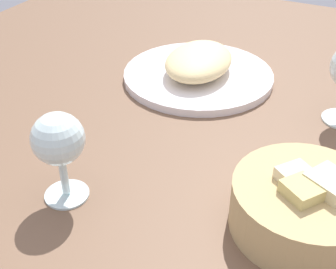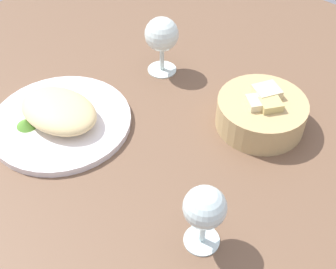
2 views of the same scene
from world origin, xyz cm
name	(u,v)px [view 1 (image 1 of 2)]	position (x,y,z in cm)	size (l,w,h in cm)	color
ground_plane	(215,147)	(0.00, 0.00, -1.00)	(140.00, 140.00, 2.00)	brown
plate	(198,75)	(-17.66, -10.69, 0.70)	(27.63, 27.63, 1.40)	white
omelette	(199,61)	(-17.66, -10.69, 3.65)	(16.79, 11.65, 4.50)	beige
lettuce_garnish	(179,56)	(-21.00, -16.19, 2.16)	(4.10, 4.10, 1.52)	#4B842A
bread_basket	(306,206)	(11.51, 15.56, 3.25)	(17.29, 17.29, 7.66)	tan
wine_glass_near	(59,143)	(19.70, -12.62, 8.21)	(6.50, 6.50, 12.11)	silver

